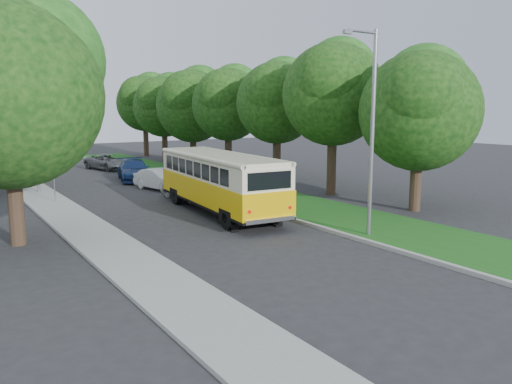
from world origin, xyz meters
TOP-DOWN VIEW (x-y plane):
  - ground at (0.00, 0.00)m, footprint 120.00×120.00m
  - curb at (3.60, 5.00)m, footprint 0.20×70.00m
  - grass_verge at (5.95, 5.00)m, footprint 4.50×70.00m
  - sidewalk at (-4.80, 5.00)m, footprint 2.20×70.00m
  - treeline at (3.15, 17.99)m, footprint 24.27×41.91m
  - lamppost_near at (4.21, -2.50)m, footprint 1.71×0.16m
  - lamppost_far at (-4.70, 16.00)m, footprint 1.71×0.16m
  - warning_sign at (-4.50, 11.98)m, footprint 0.56×0.10m
  - vintage_bus at (1.70, 4.92)m, footprint 3.50×10.23m
  - car_silver at (2.11, 9.32)m, footprint 2.01×3.94m
  - car_white at (2.13, 13.27)m, footprint 2.33×4.29m
  - car_blue at (2.24, 18.36)m, footprint 3.23×5.47m
  - car_grey at (2.71, 25.84)m, footprint 3.39×5.16m

SIDE VIEW (x-z plane):
  - ground at x=0.00m, z-range 0.00..0.00m
  - sidewalk at x=-4.80m, z-range 0.00..0.12m
  - grass_verge at x=5.95m, z-range 0.00..0.13m
  - curb at x=3.60m, z-range 0.00..0.15m
  - car_silver at x=2.11m, z-range 0.00..1.29m
  - car_grey at x=2.71m, z-range 0.00..1.32m
  - car_white at x=2.13m, z-range 0.00..1.34m
  - car_blue at x=2.24m, z-range 0.00..1.49m
  - vintage_bus at x=1.70m, z-range 0.00..2.98m
  - warning_sign at x=-4.50m, z-range 0.46..2.96m
  - lamppost_far at x=-4.70m, z-range 0.37..7.87m
  - lamppost_near at x=4.21m, z-range 0.37..8.37m
  - treeline at x=3.15m, z-range 1.20..10.66m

